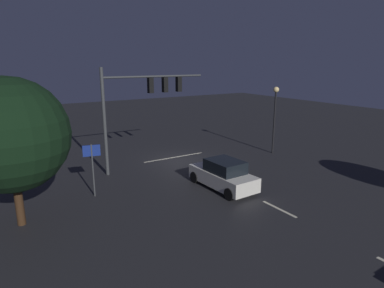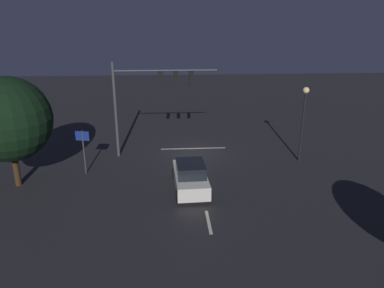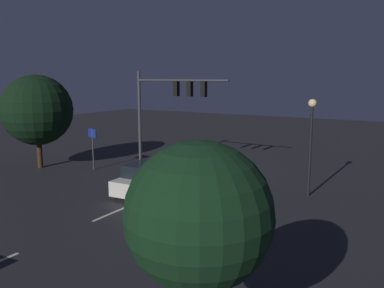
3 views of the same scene
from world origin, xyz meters
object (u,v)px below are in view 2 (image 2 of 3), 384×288
Objects in this scene: route_sign at (83,143)px; tree_right_near at (8,119)px; car_approaching at (190,177)px; street_lamp_left_kerb at (304,110)px; traffic_signal_assembly at (152,89)px.

tree_right_near is at bearing 21.92° from route_sign.
street_lamp_left_kerb is at bearing -153.51° from car_approaching.
traffic_signal_assembly is 5.99m from route_sign.
street_lamp_left_kerb is at bearing -175.20° from route_sign.
car_approaching is 7.29m from route_sign.
traffic_signal_assembly is at bearing -68.28° from car_approaching.
street_lamp_left_kerb reaches higher than route_sign.
traffic_signal_assembly is 7.49m from car_approaching.
traffic_signal_assembly is 1.10× the size of tree_right_near.
traffic_signal_assembly is at bearing -144.24° from route_sign.
route_sign is (14.59, 1.22, -1.56)m from street_lamp_left_kerb.
route_sign reaches higher than car_approaching.
tree_right_near reaches higher than route_sign.
traffic_signal_assembly is 1.63× the size of car_approaching.
street_lamp_left_kerb is 18.50m from tree_right_near.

